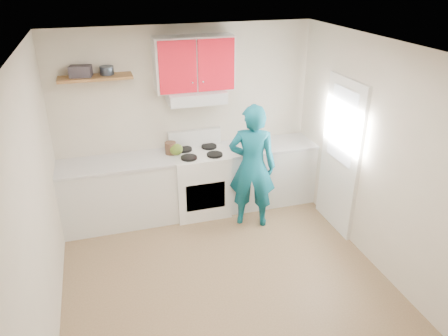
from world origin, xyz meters
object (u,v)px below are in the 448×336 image
object	(u,v)px
kettle	(176,149)
crock	(171,149)
tin	(107,70)
person	(252,167)
stove	(200,182)

from	to	relation	value
kettle	crock	world-z (taller)	crock
tin	person	xyz separation A→B (m)	(1.70, -0.73, -1.23)
crock	person	size ratio (longest dim) A/B	0.11
kettle	person	distance (m)	1.07
stove	tin	bearing A→B (deg)	169.10
kettle	crock	distance (m)	0.09
tin	kettle	distance (m)	1.36
tin	kettle	world-z (taller)	tin
crock	person	xyz separation A→B (m)	(0.98, -0.60, -0.13)
stove	person	xyz separation A→B (m)	(0.59, -0.51, 0.40)
stove	kettle	distance (m)	0.63
tin	crock	bearing A→B (deg)	-9.61
stove	kettle	xyz separation A→B (m)	(-0.32, 0.04, 0.54)
stove	tin	world-z (taller)	tin
kettle	crock	size ratio (longest dim) A/B	0.99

